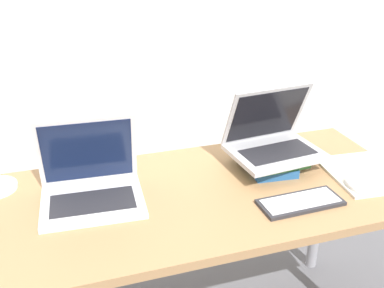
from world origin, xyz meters
name	(u,v)px	position (x,y,z in m)	size (l,w,h in m)	color
desk	(196,212)	(0.00, 0.33, 0.62)	(1.49, 0.66, 0.70)	#9E754C
laptop_left	(91,184)	(-0.33, 0.39, 0.75)	(0.33, 0.28, 0.27)	silver
book_stack	(269,160)	(0.31, 0.41, 0.73)	(0.21, 0.22, 0.06)	#235693
laptop_on_books	(272,140)	(0.32, 0.43, 0.81)	(0.34, 0.28, 0.24)	#B2B2B7
wireless_keyboard	(300,202)	(0.30, 0.16, 0.71)	(0.27, 0.12, 0.01)	#28282D
mouse	(356,185)	(0.52, 0.18, 0.72)	(0.06, 0.11, 0.04)	white
notepad	(363,173)	(0.61, 0.26, 0.71)	(0.26, 0.31, 0.01)	white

